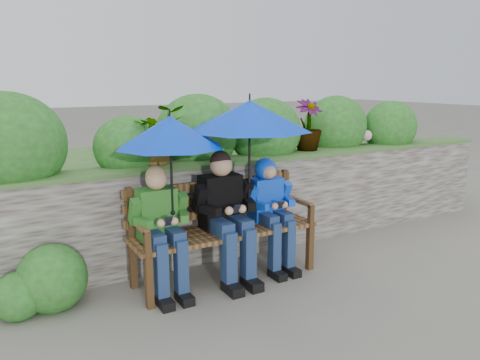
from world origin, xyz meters
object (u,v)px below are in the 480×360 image
boy_right (270,203)px  umbrella_right (250,116)px  park_bench (221,222)px  boy_left (161,224)px  umbrella_left (170,132)px  boy_middle (226,210)px

boy_right → umbrella_right: umbrella_right is taller
park_bench → boy_left: boy_left is taller
umbrella_left → umbrella_right: umbrella_right is taller
park_bench → boy_right: boy_right is taller
boy_left → umbrella_left: size_ratio=1.22×
boy_left → umbrella_left: bearing=2.9°
park_bench → boy_left: bearing=-172.4°
park_bench → boy_right: 0.53m
park_bench → boy_middle: size_ratio=1.45×
park_bench → umbrella_left: (-0.52, -0.08, 0.89)m
boy_left → boy_right: (1.13, 0.02, 0.03)m
boy_left → boy_right: 1.13m
boy_left → boy_right: boy_left is taller
boy_right → umbrella_right: 0.91m
park_bench → umbrella_left: size_ratio=1.90×
boy_middle → umbrella_left: 0.91m
boy_right → umbrella_left: size_ratio=1.18×
boy_left → umbrella_right: 1.25m
boy_right → umbrella_left: bearing=-179.4°
umbrella_right → umbrella_left: bearing=178.0°
boy_middle → boy_right: (0.51, 0.02, -0.01)m
boy_middle → park_bench: bearing=90.0°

